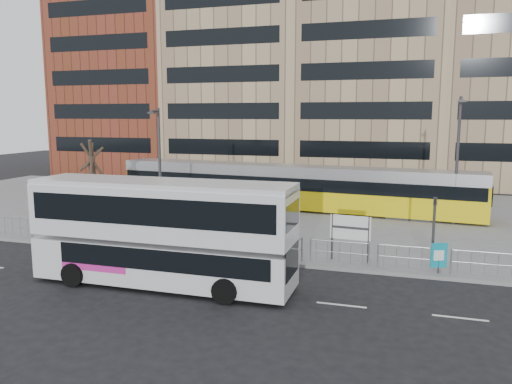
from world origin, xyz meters
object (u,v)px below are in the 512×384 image
(station_sign, at_px, (350,230))
(ad_panel, at_px, (439,256))
(tram, at_px, (288,187))
(lamp_post_east, at_px, (457,155))
(traffic_light_west, at_px, (195,207))
(pedestrian, at_px, (98,206))
(double_decker_bus, at_px, (162,229))
(traffic_light_east, at_px, (434,223))
(lamp_post_west, at_px, (159,159))
(bare_tree, at_px, (90,138))

(station_sign, distance_m, ad_panel, 3.93)
(tram, height_order, ad_panel, tram)
(lamp_post_east, bearing_deg, traffic_light_west, -145.63)
(pedestrian, xyz_separation_m, lamp_post_east, (21.68, 5.22, 3.35))
(double_decker_bus, bearing_deg, ad_panel, 21.97)
(traffic_light_west, bearing_deg, traffic_light_east, 0.58)
(ad_panel, relative_size, lamp_post_west, 0.19)
(ad_panel, relative_size, pedestrian, 0.74)
(ad_panel, bearing_deg, station_sign, 148.38)
(station_sign, distance_m, lamp_post_west, 13.93)
(tram, height_order, bare_tree, bare_tree)
(lamp_post_west, bearing_deg, double_decker_bus, -61.82)
(bare_tree, bearing_deg, double_decker_bus, -45.19)
(ad_panel, distance_m, lamp_post_east, 11.18)
(lamp_post_east, relative_size, bare_tree, 1.10)
(double_decker_bus, distance_m, station_sign, 8.53)
(tram, distance_m, lamp_post_west, 9.65)
(traffic_light_west, distance_m, bare_tree, 11.37)
(traffic_light_east, bearing_deg, traffic_light_west, 177.21)
(pedestrian, height_order, lamp_post_west, lamp_post_west)
(double_decker_bus, bearing_deg, lamp_post_west, 118.18)
(tram, distance_m, pedestrian, 13.04)
(double_decker_bus, height_order, lamp_post_east, lamp_post_east)
(tram, height_order, station_sign, tram)
(traffic_light_east, distance_m, bare_tree, 22.20)
(double_decker_bus, distance_m, bare_tree, 15.63)
(double_decker_bus, xyz_separation_m, traffic_light_west, (-1.17, 5.77, -0.17))
(station_sign, height_order, traffic_light_west, traffic_light_west)
(bare_tree, bearing_deg, ad_panel, -17.03)
(ad_panel, distance_m, pedestrian, 20.95)
(station_sign, xyz_separation_m, ad_panel, (3.80, -0.72, -0.71))
(pedestrian, relative_size, traffic_light_east, 0.58)
(pedestrian, xyz_separation_m, bare_tree, (-1.21, 1.27, 4.28))
(double_decker_bus, xyz_separation_m, station_sign, (6.86, 5.03, -0.67))
(ad_panel, bearing_deg, pedestrian, 144.48)
(station_sign, bearing_deg, traffic_light_west, -179.81)
(tram, bearing_deg, lamp_post_east, -5.72)
(double_decker_bus, bearing_deg, traffic_light_east, 27.09)
(tram, distance_m, traffic_light_east, 15.01)
(lamp_post_west, relative_size, bare_tree, 1.00)
(double_decker_bus, bearing_deg, bare_tree, 134.80)
(double_decker_bus, xyz_separation_m, ad_panel, (10.66, 4.30, -1.38))
(bare_tree, bearing_deg, lamp_post_west, -3.25)
(traffic_light_west, xyz_separation_m, traffic_light_east, (11.62, -0.42, 0.00))
(lamp_post_east, distance_m, bare_tree, 23.25)
(ad_panel, bearing_deg, bare_tree, 142.13)
(pedestrian, xyz_separation_m, traffic_light_east, (20.05, -4.26, 1.08))
(station_sign, bearing_deg, ad_panel, -5.32)
(ad_panel, distance_m, traffic_light_west, 11.98)
(double_decker_bus, distance_m, traffic_light_west, 5.89)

